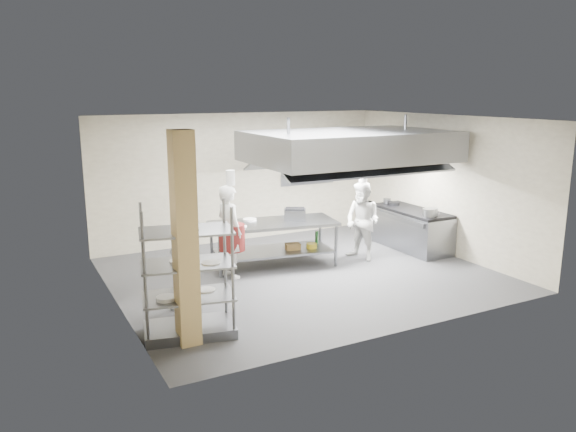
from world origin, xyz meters
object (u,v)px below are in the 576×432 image
island (273,244)px  pass_rack (188,271)px  chef_plating (182,260)px  cooking_range (411,230)px  chef_line (363,221)px  chef_head (229,231)px  griddle (295,214)px  stockpot (429,213)px

island → pass_rack: size_ratio=1.31×
pass_rack → chef_plating: size_ratio=1.15×
cooking_range → chef_line: size_ratio=1.21×
chef_head → griddle: chef_head is taller
pass_rack → chef_head: bearing=67.0°
cooking_range → chef_head: (-4.37, 0.03, 0.48)m
pass_rack → stockpot: bearing=25.4°
pass_rack → chef_head: pass_rack is taller
cooking_range → chef_plating: chef_plating is taller
pass_rack → stockpot: 5.84m
island → cooking_range: size_ratio=1.27×
chef_head → stockpot: size_ratio=7.06×
cooking_range → chef_line: chef_line is taller
pass_rack → stockpot: size_ratio=7.66×
stockpot → island: bearing=160.9°
cooking_range → chef_head: bearing=179.6°
island → chef_plating: size_ratio=1.50×
pass_rack → griddle: (3.06, 2.43, 0.04)m
stockpot → chef_head: bearing=169.2°
island → chef_line: (1.83, -0.51, 0.37)m
island → stockpot: stockpot is taller
griddle → stockpot: 2.83m
cooking_range → griddle: griddle is taller
island → stockpot: size_ratio=10.00×
chef_head → chef_line: bearing=-105.7°
chef_plating → griddle: chef_plating is taller
griddle → cooking_range: bearing=22.4°
island → cooking_range: island is taller
griddle → stockpot: (2.62, -1.06, -0.03)m
chef_head → chef_line: 2.90m
island → chef_head: size_ratio=1.42×
stockpot → griddle: bearing=158.1°
pass_rack → stockpot: pass_rack is taller
chef_line → griddle: chef_line is taller
island → pass_rack: bearing=-126.6°
chef_line → chef_plating: (-4.20, -0.99, 0.02)m
chef_plating → pass_rack: bearing=-13.3°
griddle → chef_plating: bearing=-124.2°
cooking_range → griddle: bearing=174.1°
island → cooking_range: 3.33m
chef_line → stockpot: chef_line is taller
chef_head → stockpot: 4.25m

